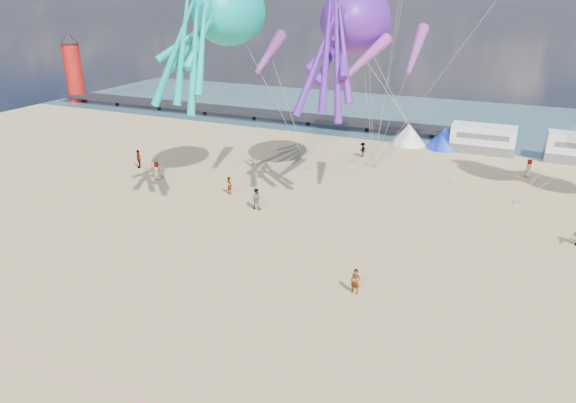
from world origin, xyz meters
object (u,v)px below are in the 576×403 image
object	(u,v)px
beachgoer_5	(229,185)
windsock_mid	(365,59)
beachgoer_0	(157,171)
kite_octopus_teal	(230,12)
sandbag_e	(374,166)
lighthouse	(74,73)
standing_person	(355,282)
beachgoer_2	(363,150)
beachgoer_6	(529,168)
sandbag_b	(432,176)
beachgoer_7	(256,199)
beachgoer_3	(139,159)
kite_octopus_purple	(356,21)
tent_white	(409,134)
sandbag_c	(517,202)
windsock_right	(416,50)
sandbag_a	(310,170)
windsock_left	(270,53)
motorhome_0	(483,139)
tent_blue	(444,138)
sandbag_d	(449,182)

from	to	relation	value
beachgoer_5	windsock_mid	world-z (taller)	windsock_mid
beachgoer_0	kite_octopus_teal	distance (m)	16.42
sandbag_e	windsock_mid	bearing A→B (deg)	-83.14
lighthouse	kite_octopus_teal	world-z (taller)	kite_octopus_teal
standing_person	beachgoer_2	xyz separation A→B (m)	(-7.25, 26.24, -0.01)
beachgoer_0	beachgoer_6	xyz separation A→B (m)	(31.49, 14.80, 0.03)
beachgoer_2	sandbag_b	world-z (taller)	beachgoer_2
beachgoer_7	beachgoer_0	bearing A→B (deg)	-20.85
sandbag_b	beachgoer_2	bearing A→B (deg)	154.99
beachgoer_3	beachgoer_5	xyz separation A→B (m)	(11.87, -2.67, -0.13)
standing_person	windsock_mid	size ratio (longest dim) A/B	0.25
lighthouse	kite_octopus_purple	bearing A→B (deg)	-20.63
tent_white	beachgoer_5	size ratio (longest dim) A/B	2.56
sandbag_b	beachgoer_3	bearing A→B (deg)	-161.73
lighthouse	sandbag_c	xyz separation A→B (m)	(66.01, -18.47, -4.39)
beachgoer_3	beachgoer_6	bearing A→B (deg)	61.38
beachgoer_6	windsock_mid	world-z (taller)	windsock_mid
beachgoer_7	sandbag_c	world-z (taller)	beachgoer_7
beachgoer_6	kite_octopus_purple	size ratio (longest dim) A/B	0.14
windsock_right	standing_person	bearing A→B (deg)	-90.61
sandbag_a	windsock_left	size ratio (longest dim) A/B	0.08
motorhome_0	sandbag_b	size ratio (longest dim) A/B	13.20
beachgoer_3	beachgoer_6	size ratio (longest dim) A/B	1.05
standing_person	beachgoer_7	bearing A→B (deg)	144.65
windsock_left	sandbag_c	bearing A→B (deg)	4.75
beachgoer_7	sandbag_c	bearing A→B (deg)	-161.38
tent_blue	sandbag_c	size ratio (longest dim) A/B	8.00
motorhome_0	sandbag_c	xyz separation A→B (m)	(4.01, -14.47, -1.39)
motorhome_0	kite_octopus_teal	bearing A→B (deg)	-129.29
sandbag_c	sandbag_d	size ratio (longest dim) A/B	1.00
beachgoer_5	beachgoer_6	bearing A→B (deg)	-125.34
sandbag_a	windsock_right	bearing A→B (deg)	-31.16
motorhome_0	tent_white	distance (m)	8.01
lighthouse	kite_octopus_teal	distance (m)	52.11
beachgoer_6	sandbag_d	world-z (taller)	beachgoer_6
kite_octopus_teal	kite_octopus_purple	world-z (taller)	kite_octopus_teal
lighthouse	windsock_left	xyz separation A→B (m)	(45.71, -22.97, 7.10)
beachgoer_3	windsock_right	xyz separation A→B (m)	(26.25, -0.33, 11.43)
tent_white	kite_octopus_teal	xyz separation A→B (m)	(-10.08, -22.10, 13.57)
beachgoer_2	beachgoer_7	distance (m)	17.76
beachgoer_5	windsock_left	distance (m)	11.55
beachgoer_7	sandbag_c	xyz separation A→B (m)	(19.12, 9.76, -0.77)
windsock_left	beachgoer_5	bearing A→B (deg)	-135.17
sandbag_c	sandbag_d	distance (m)	6.46
sandbag_a	sandbag_d	world-z (taller)	same
kite_octopus_purple	windsock_left	bearing A→B (deg)	-156.50
kite_octopus_purple	windsock_left	xyz separation A→B (m)	(-6.15, -3.45, -2.41)
sandbag_a	kite_octopus_teal	xyz separation A→B (m)	(-3.32, -8.55, 14.66)
tent_white	beachgoer_2	xyz separation A→B (m)	(-3.41, -6.85, -0.43)
tent_white	beachgoer_6	distance (m)	14.46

